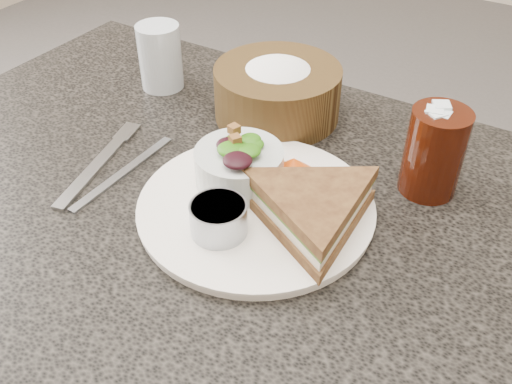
{
  "coord_description": "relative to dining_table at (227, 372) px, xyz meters",
  "views": [
    {
      "loc": [
        0.33,
        -0.44,
        1.2
      ],
      "look_at": [
        0.05,
        0.0,
        0.78
      ],
      "focal_mm": 40.0,
      "sensor_mm": 36.0,
      "label": 1
    }
  ],
  "objects": [
    {
      "name": "dinner_plate",
      "position": [
        0.05,
        0.0,
        0.38
      ],
      "size": [
        0.28,
        0.28,
        0.01
      ],
      "primitive_type": "cylinder",
      "color": "white",
      "rests_on": "dining_table"
    },
    {
      "name": "knife",
      "position": [
        -0.13,
        -0.02,
        0.38
      ],
      "size": [
        0.01,
        0.19,
        0.0
      ],
      "primitive_type": "cube",
      "rotation": [
        0.0,
        0.0,
        -0.01
      ],
      "color": "#A8ADB7",
      "rests_on": "dining_table"
    },
    {
      "name": "cola_glass",
      "position": [
        0.22,
        0.16,
        0.44
      ],
      "size": [
        0.08,
        0.08,
        0.12
      ],
      "primitive_type": null,
      "rotation": [
        0.0,
        0.0,
        -0.19
      ],
      "color": "black",
      "rests_on": "dining_table"
    },
    {
      "name": "dressing_ramekin",
      "position": [
        0.04,
        -0.06,
        0.41
      ],
      "size": [
        0.07,
        0.07,
        0.04
      ],
      "primitive_type": "cylinder",
      "rotation": [
        0.0,
        0.0,
        0.17
      ],
      "color": "#9197A0",
      "rests_on": "dinner_plate"
    },
    {
      "name": "bread_basket",
      "position": [
        -0.04,
        0.21,
        0.43
      ],
      "size": [
        0.19,
        0.19,
        0.11
      ],
      "primitive_type": null,
      "rotation": [
        0.0,
        0.0,
        0.0
      ],
      "color": "#4B381A",
      "rests_on": "dining_table"
    },
    {
      "name": "fork",
      "position": [
        -0.17,
        -0.03,
        0.38
      ],
      "size": [
        0.06,
        0.18,
        0.0
      ],
      "primitive_type": "cube",
      "rotation": [
        0.0,
        0.0,
        0.24
      ],
      "color": "#ACB0B4",
      "rests_on": "dining_table"
    },
    {
      "name": "sandwich",
      "position": [
        0.13,
        0.0,
        0.41
      ],
      "size": [
        0.25,
        0.25,
        0.05
      ],
      "primitive_type": null,
      "rotation": [
        0.0,
        0.0,
        -0.49
      ],
      "color": "brown",
      "rests_on": "dinner_plate"
    },
    {
      "name": "water_glass",
      "position": [
        -0.24,
        0.19,
        0.43
      ],
      "size": [
        0.09,
        0.09,
        0.1
      ],
      "primitive_type": "cylinder",
      "rotation": [
        0.0,
        0.0,
        -0.39
      ],
      "color": "silver",
      "rests_on": "dining_table"
    },
    {
      "name": "dining_table",
      "position": [
        0.0,
        0.0,
        0.0
      ],
      "size": [
        1.0,
        0.7,
        0.75
      ],
      "primitive_type": "cube",
      "color": "black",
      "rests_on": "floor"
    },
    {
      "name": "salad_bowl",
      "position": [
        0.01,
        0.03,
        0.42
      ],
      "size": [
        0.11,
        0.11,
        0.06
      ],
      "primitive_type": null,
      "rotation": [
        0.0,
        0.0,
        0.01
      ],
      "color": "#B5BDB9",
      "rests_on": "dinner_plate"
    },
    {
      "name": "orange_wedge",
      "position": [
        0.07,
        0.07,
        0.4
      ],
      "size": [
        0.09,
        0.09,
        0.03
      ],
      "primitive_type": "cone",
      "rotation": [
        0.0,
        0.0,
        0.4
      ],
      "color": "#E64F0D",
      "rests_on": "dinner_plate"
    }
  ]
}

